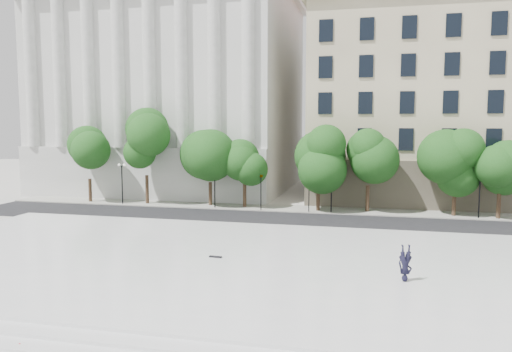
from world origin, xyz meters
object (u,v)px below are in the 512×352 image
(skateboard, at_px, (215,257))
(person_lying, at_px, (405,276))
(traffic_light_east, at_px, (309,175))
(traffic_light_west, at_px, (261,175))

(skateboard, bearing_deg, person_lying, -7.27)
(person_lying, xyz_separation_m, skateboard, (-11.07, 2.16, -0.22))
(traffic_light_east, height_order, skateboard, traffic_light_east)
(traffic_light_west, relative_size, skateboard, 5.16)
(skateboard, bearing_deg, traffic_light_west, 98.14)
(person_lying, bearing_deg, traffic_light_east, 98.66)
(person_lying, bearing_deg, traffic_light_west, 109.11)
(traffic_light_west, distance_m, person_lying, 24.88)
(traffic_light_west, bearing_deg, traffic_light_east, 0.00)
(traffic_light_east, height_order, person_lying, traffic_light_east)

